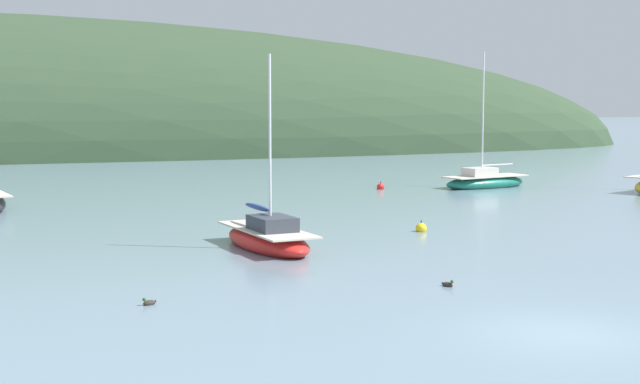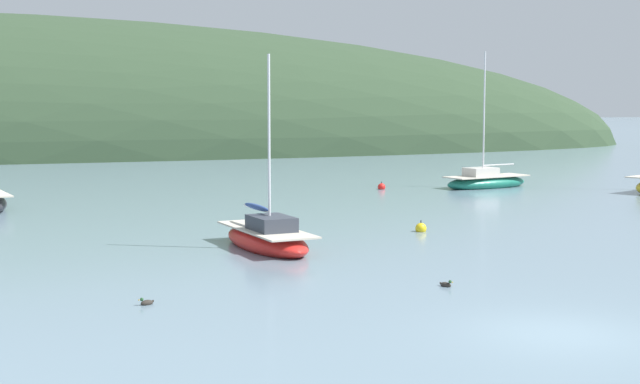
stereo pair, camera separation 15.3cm
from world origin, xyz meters
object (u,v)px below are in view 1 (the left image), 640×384
Objects in this scene: sailboat_yellow_far at (485,181)px; duck_lead at (448,285)px; mooring_buoy_outer at (421,228)px; duck_straggler at (149,303)px; sailboat_teal_outer at (268,238)px; mooring_buoy_channel at (381,187)px.

sailboat_yellow_far is 20.06× the size of duck_lead.
duck_lead is at bearing -107.91° from mooring_buoy_outer.
mooring_buoy_outer is 15.35m from duck_straggler.
sailboat_teal_outer is at bearing 113.54° from duck_lead.
sailboat_teal_outer is 9.20m from duck_straggler.
sailboat_teal_outer is 12.73× the size of mooring_buoy_channel.
mooring_buoy_channel is 16.89m from mooring_buoy_outer.
sailboat_teal_outer is at bearing -119.78° from mooring_buoy_channel.
mooring_buoy_channel reaches higher than duck_lead.
sailboat_teal_outer is 12.73× the size of mooring_buoy_outer.
sailboat_teal_outer is 17.17× the size of duck_lead.
sailboat_teal_outer reaches higher than duck_straggler.
sailboat_yellow_far is at bearing 46.97° from sailboat_teal_outer.
duck_straggler is (-4.80, -7.84, -0.30)m from sailboat_teal_outer.
sailboat_yellow_far is 24.83m from sailboat_teal_outer.
sailboat_teal_outer is at bearing -133.03° from sailboat_yellow_far.
sailboat_yellow_far is 14.87× the size of mooring_buoy_outer.
sailboat_teal_outer is at bearing 58.51° from duck_straggler.
sailboat_yellow_far is 6.23m from mooring_buoy_channel.
sailboat_yellow_far reaches higher than mooring_buoy_channel.
mooring_buoy_channel is (-6.19, 0.63, -0.23)m from sailboat_yellow_far.
mooring_buoy_channel is at bearing 60.22° from sailboat_teal_outer.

